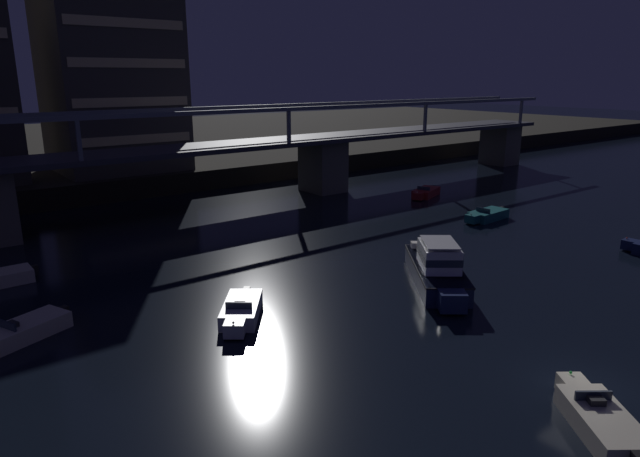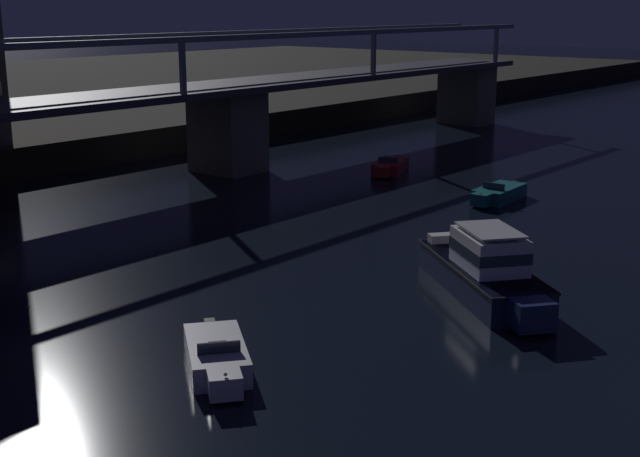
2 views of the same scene
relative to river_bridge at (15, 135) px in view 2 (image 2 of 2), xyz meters
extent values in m
cube|color=#605B51|center=(16.03, 0.01, -1.57)|extent=(3.60, 4.40, 5.55)
cube|color=#605B51|center=(48.09, 0.01, -1.57)|extent=(3.60, 4.40, 5.55)
cube|color=#33333D|center=(0.00, 0.01, 1.43)|extent=(102.17, 6.40, 0.45)
cube|color=slate|center=(0.00, -2.89, 4.85)|extent=(102.17, 0.36, 0.36)
cube|color=slate|center=(9.62, -2.89, 3.25)|extent=(0.30, 0.30, 3.20)
cube|color=slate|center=(28.85, -2.89, 3.25)|extent=(0.30, 0.30, 3.20)
cube|color=slate|center=(48.09, -2.89, 3.25)|extent=(0.30, 0.30, 3.20)
cube|color=#19234C|center=(4.26, -26.44, -3.75)|extent=(6.98, 7.90, 1.20)
cube|color=#19234C|center=(1.45, -30.02, -3.67)|extent=(1.80, 1.75, 1.04)
cube|color=black|center=(4.26, -26.44, -3.20)|extent=(7.09, 8.01, 0.10)
cube|color=white|center=(3.89, -26.91, -2.45)|extent=(3.63, 3.81, 1.40)
cube|color=#283342|center=(3.89, -26.91, -2.40)|extent=(3.68, 3.87, 0.44)
cube|color=silver|center=(3.89, -26.91, -1.60)|extent=(3.26, 3.43, 0.08)
cube|color=#B7B2A8|center=(6.35, -23.77, -2.97)|extent=(2.01, 1.75, 0.36)
cube|color=silver|center=(-7.69, -23.59, -3.95)|extent=(3.82, 4.19, 0.80)
cube|color=silver|center=(-9.16, -25.49, -3.90)|extent=(1.33, 1.32, 0.70)
cube|color=#283342|center=(-8.21, -24.26, -3.37)|extent=(1.13, 0.91, 0.36)
cube|color=#262628|center=(-8.05, -24.06, -3.43)|extent=(0.69, 0.66, 0.24)
cube|color=black|center=(-6.37, -21.88, -3.85)|extent=(0.51, 0.51, 0.60)
sphere|color=beige|center=(-9.31, -25.69, -3.47)|extent=(0.12, 0.12, 0.12)
cube|color=#196066|center=(19.91, -18.82, -3.95)|extent=(4.01, 2.03, 0.80)
cube|color=#196066|center=(17.51, -18.96, -3.90)|extent=(0.96, 1.04, 0.70)
cube|color=#283342|center=(19.06, -18.87, -3.37)|extent=(0.18, 1.35, 0.36)
cube|color=#262628|center=(19.31, -18.86, -3.43)|extent=(0.43, 0.58, 0.24)
cube|color=black|center=(22.06, -18.70, -3.85)|extent=(0.38, 0.38, 0.60)
sphere|color=beige|center=(17.26, -18.98, -3.47)|extent=(0.12, 0.12, 0.12)
cube|color=maroon|center=(23.02, -8.77, -3.95)|extent=(4.30, 3.15, 0.80)
cube|color=maroon|center=(20.79, -9.68, -3.90)|extent=(1.21, 1.26, 0.70)
cube|color=#283342|center=(22.23, -9.09, -3.37)|extent=(0.60, 1.29, 0.36)
cube|color=#262628|center=(22.46, -9.00, -3.43)|extent=(0.58, 0.67, 0.24)
cube|color=black|center=(25.01, -7.95, -3.85)|extent=(0.47, 0.47, 0.60)
sphere|color=beige|center=(20.56, -9.78, -3.47)|extent=(0.12, 0.12, 0.12)
camera|label=1|loc=(-20.82, -47.47, 7.88)|focal=31.14mm
camera|label=2|loc=(-25.34, -42.53, 6.93)|focal=48.49mm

